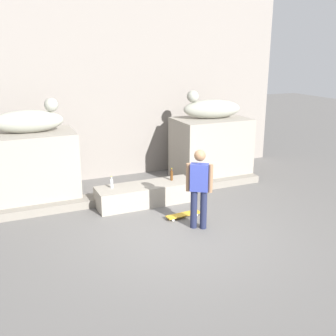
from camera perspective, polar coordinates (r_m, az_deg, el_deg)
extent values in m
plane|color=#605E5B|center=(8.14, 1.62, -9.54)|extent=(40.00, 40.00, 0.00)
cube|color=gray|center=(11.63, -8.12, 11.30)|extent=(10.33, 0.60, 5.07)
cube|color=gray|center=(10.05, -18.65, -0.03)|extent=(2.02, 1.36, 1.72)
cube|color=gray|center=(11.46, 6.06, 2.76)|extent=(2.02, 1.36, 1.72)
ellipsoid|color=#9D9E8F|center=(9.80, -19.25, 6.24)|extent=(1.65, 0.71, 0.52)
sphere|color=#9D9E8F|center=(9.75, -16.20, 8.58)|extent=(0.32, 0.32, 0.32)
ellipsoid|color=#9D9E8F|center=(11.25, 6.23, 8.30)|extent=(1.68, 0.91, 0.52)
sphere|color=#9D9E8F|center=(11.05, 3.52, 10.08)|extent=(0.32, 0.32, 0.32)
cube|color=gray|center=(9.65, -3.18, -3.71)|extent=(2.35, 0.74, 0.48)
cylinder|color=#1E233F|center=(8.34, 3.67, -5.81)|extent=(0.14, 0.14, 0.82)
cylinder|color=#1E233F|center=(8.32, 5.04, -5.90)|extent=(0.14, 0.14, 0.82)
cube|color=#333F99|center=(8.09, 4.46, -1.34)|extent=(0.41, 0.37, 0.56)
sphere|color=#8C6647|center=(7.96, 4.53, 1.78)|extent=(0.23, 0.23, 0.23)
cylinder|color=#8C6647|center=(8.12, 2.88, -1.32)|extent=(0.09, 0.09, 0.58)
cylinder|color=#8C6647|center=(8.08, 6.05, -1.49)|extent=(0.09, 0.09, 0.58)
cube|color=gold|center=(8.94, 2.19, -6.58)|extent=(0.81, 0.26, 0.02)
cylinder|color=white|center=(9.15, 3.59, -6.30)|extent=(0.06, 0.03, 0.06)
cylinder|color=white|center=(9.04, 4.06, -6.60)|extent=(0.06, 0.03, 0.06)
cylinder|color=white|center=(8.87, 0.27, -7.03)|extent=(0.06, 0.03, 0.06)
cylinder|color=white|center=(8.76, 0.72, -7.35)|extent=(0.06, 0.03, 0.06)
cylinder|color=#593314|center=(9.83, 0.51, -1.08)|extent=(0.07, 0.07, 0.24)
cylinder|color=#593314|center=(9.78, 0.51, -0.24)|extent=(0.03, 0.03, 0.06)
cylinder|color=yellow|center=(9.77, 0.51, -0.04)|extent=(0.04, 0.04, 0.01)
cylinder|color=silver|center=(9.39, -7.98, -2.20)|extent=(0.06, 0.06, 0.21)
cylinder|color=silver|center=(9.35, -8.01, -1.43)|extent=(0.03, 0.03, 0.06)
cylinder|color=yellow|center=(9.34, -8.02, -1.22)|extent=(0.04, 0.04, 0.01)
cube|color=gray|center=(10.10, -4.09, -3.65)|extent=(6.85, 0.50, 0.19)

